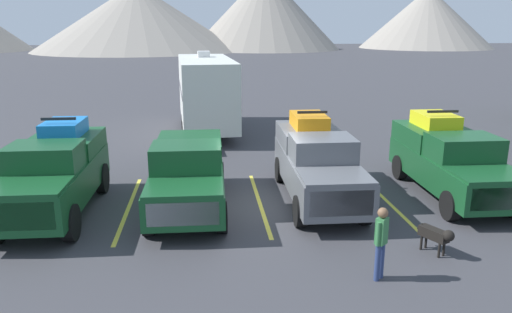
{
  "coord_description": "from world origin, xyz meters",
  "views": [
    {
      "loc": [
        -1.63,
        -13.82,
        5.34
      ],
      "look_at": [
        0.0,
        1.34,
        1.2
      ],
      "focal_mm": 34.46,
      "sensor_mm": 36.0,
      "label": 1
    }
  ],
  "objects_px": {
    "pickup_truck_d": "(450,158)",
    "dog": "(437,235)",
    "person_a": "(381,239)",
    "pickup_truck_b": "(188,172)",
    "pickup_truck_a": "(55,171)",
    "camper_trailer_a": "(206,91)",
    "pickup_truck_c": "(316,161)"
  },
  "relations": [
    {
      "from": "pickup_truck_c",
      "to": "pickup_truck_d",
      "type": "relative_size",
      "value": 1.03
    },
    {
      "from": "pickup_truck_b",
      "to": "pickup_truck_d",
      "type": "height_order",
      "value": "pickup_truck_d"
    },
    {
      "from": "pickup_truck_a",
      "to": "person_a",
      "type": "relative_size",
      "value": 3.36
    },
    {
      "from": "pickup_truck_d",
      "to": "dog",
      "type": "relative_size",
      "value": 6.1
    },
    {
      "from": "pickup_truck_d",
      "to": "camper_trailer_a",
      "type": "distance_m",
      "value": 12.87
    },
    {
      "from": "pickup_truck_a",
      "to": "person_a",
      "type": "height_order",
      "value": "pickup_truck_a"
    },
    {
      "from": "pickup_truck_a",
      "to": "camper_trailer_a",
      "type": "distance_m",
      "value": 11.57
    },
    {
      "from": "pickup_truck_a",
      "to": "pickup_truck_c",
      "type": "bearing_deg",
      "value": 2.86
    },
    {
      "from": "pickup_truck_a",
      "to": "pickup_truck_b",
      "type": "height_order",
      "value": "pickup_truck_a"
    },
    {
      "from": "pickup_truck_b",
      "to": "dog",
      "type": "xyz_separation_m",
      "value": [
        5.94,
        -3.9,
        -0.57
      ]
    },
    {
      "from": "pickup_truck_b",
      "to": "camper_trailer_a",
      "type": "height_order",
      "value": "camper_trailer_a"
    },
    {
      "from": "pickup_truck_d",
      "to": "pickup_truck_c",
      "type": "bearing_deg",
      "value": 179.43
    },
    {
      "from": "camper_trailer_a",
      "to": "person_a",
      "type": "height_order",
      "value": "camper_trailer_a"
    },
    {
      "from": "person_a",
      "to": "pickup_truck_b",
      "type": "bearing_deg",
      "value": 130.5
    },
    {
      "from": "pickup_truck_c",
      "to": "camper_trailer_a",
      "type": "distance_m",
      "value": 10.82
    },
    {
      "from": "pickup_truck_a",
      "to": "dog",
      "type": "bearing_deg",
      "value": -21.5
    },
    {
      "from": "pickup_truck_d",
      "to": "person_a",
      "type": "xyz_separation_m",
      "value": [
        -4.13,
        -5.16,
        -0.23
      ]
    },
    {
      "from": "pickup_truck_a",
      "to": "camper_trailer_a",
      "type": "height_order",
      "value": "camper_trailer_a"
    },
    {
      "from": "pickup_truck_b",
      "to": "pickup_truck_c",
      "type": "distance_m",
      "value": 3.98
    },
    {
      "from": "pickup_truck_c",
      "to": "pickup_truck_d",
      "type": "distance_m",
      "value": 4.34
    },
    {
      "from": "pickup_truck_c",
      "to": "dog",
      "type": "distance_m",
      "value": 4.71
    },
    {
      "from": "dog",
      "to": "pickup_truck_d",
      "type": "bearing_deg",
      "value": 60.53
    },
    {
      "from": "pickup_truck_d",
      "to": "person_a",
      "type": "bearing_deg",
      "value": -128.66
    },
    {
      "from": "pickup_truck_b",
      "to": "pickup_truck_d",
      "type": "bearing_deg",
      "value": 1.92
    },
    {
      "from": "pickup_truck_b",
      "to": "person_a",
      "type": "distance_m",
      "value": 6.43
    },
    {
      "from": "pickup_truck_d",
      "to": "person_a",
      "type": "height_order",
      "value": "pickup_truck_d"
    },
    {
      "from": "pickup_truck_c",
      "to": "person_a",
      "type": "distance_m",
      "value": 5.22
    },
    {
      "from": "pickup_truck_b",
      "to": "pickup_truck_c",
      "type": "xyz_separation_m",
      "value": [
        3.96,
        0.32,
        0.13
      ]
    },
    {
      "from": "pickup_truck_b",
      "to": "dog",
      "type": "distance_m",
      "value": 7.13
    },
    {
      "from": "pickup_truck_c",
      "to": "pickup_truck_a",
      "type": "bearing_deg",
      "value": -177.14
    },
    {
      "from": "camper_trailer_a",
      "to": "pickup_truck_d",
      "type": "bearing_deg",
      "value": -53.44
    },
    {
      "from": "pickup_truck_c",
      "to": "camper_trailer_a",
      "type": "xyz_separation_m",
      "value": [
        -3.3,
        10.26,
        0.89
      ]
    }
  ]
}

